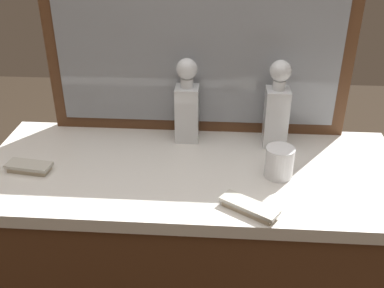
# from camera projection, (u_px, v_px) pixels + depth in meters

# --- Properties ---
(dresser) EXTENTS (1.27, 0.54, 0.87)m
(dresser) POSITION_uv_depth(u_px,v_px,m) (192.00, 274.00, 1.56)
(dresser) COLOR brown
(dresser) RESTS_ON ground_plane
(dresser_mirror) EXTENTS (0.99, 0.03, 0.60)m
(dresser_mirror) POSITION_uv_depth(u_px,v_px,m) (198.00, 44.00, 1.43)
(dresser_mirror) COLOR brown
(dresser_mirror) RESTS_ON dresser
(crystal_decanter_far_right) EXTENTS (0.07, 0.07, 0.28)m
(crystal_decanter_far_right) POSITION_uv_depth(u_px,v_px,m) (187.00, 108.00, 1.46)
(crystal_decanter_far_right) COLOR white
(crystal_decanter_far_right) RESTS_ON dresser
(crystal_decanter_far_left) EXTENTS (0.07, 0.07, 0.29)m
(crystal_decanter_far_left) POSITION_uv_depth(u_px,v_px,m) (276.00, 112.00, 1.43)
(crystal_decanter_far_left) COLOR white
(crystal_decanter_far_left) RESTS_ON dresser
(crystal_tumbler_far_left) EXTENTS (0.08, 0.08, 0.09)m
(crystal_tumbler_far_left) POSITION_uv_depth(u_px,v_px,m) (279.00, 163.00, 1.29)
(crystal_tumbler_far_left) COLOR white
(crystal_tumbler_far_left) RESTS_ON dresser
(silver_brush_far_right) EXTENTS (0.14, 0.07, 0.02)m
(silver_brush_far_right) POSITION_uv_depth(u_px,v_px,m) (29.00, 167.00, 1.33)
(silver_brush_far_right) COLOR #B7A88C
(silver_brush_far_right) RESTS_ON dresser
(silver_brush_rear) EXTENTS (0.16, 0.13, 0.02)m
(silver_brush_rear) POSITION_uv_depth(u_px,v_px,m) (249.00, 207.00, 1.16)
(silver_brush_rear) COLOR #B7A88C
(silver_brush_rear) RESTS_ON dresser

